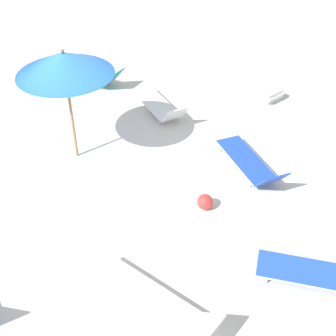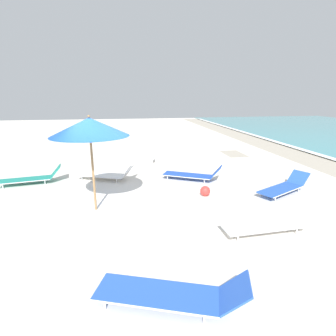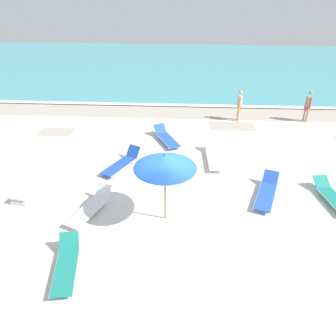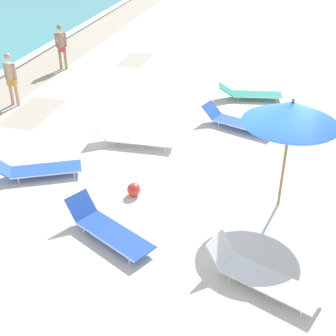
{
  "view_description": "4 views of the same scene",
  "coord_description": "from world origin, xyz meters",
  "px_view_note": "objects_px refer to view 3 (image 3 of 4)",
  "views": [
    {
      "loc": [
        5.17,
        6.63,
        6.31
      ],
      "look_at": [
        -0.3,
        1.89,
        0.77
      ],
      "focal_mm": 50.0,
      "sensor_mm": 36.0,
      "label": 1
    },
    {
      "loc": [
        6.89,
        0.2,
        3.05
      ],
      "look_at": [
        0.01,
        1.36,
        1.12
      ],
      "focal_mm": 28.0,
      "sensor_mm": 36.0,
      "label": 2
    },
    {
      "loc": [
        0.54,
        -9.46,
        7.4
      ],
      "look_at": [
        -0.07,
        1.32,
        0.84
      ],
      "focal_mm": 35.0,
      "sensor_mm": 36.0,
      "label": 3
    },
    {
      "loc": [
        -9.17,
        -0.5,
        6.17
      ],
      "look_at": [
        -0.39,
        1.86,
        0.77
      ],
      "focal_mm": 50.0,
      "sensor_mm": 36.0,
      "label": 4
    }
  ],
  "objects_px": {
    "sun_lounger_under_umbrella": "(66,265)",
    "sun_lounger_near_water_right": "(267,192)",
    "sun_lounger_beside_umbrella": "(166,138)",
    "beachgoer_shoreline_child": "(239,104)",
    "lounger_stack": "(32,188)",
    "sun_lounger_mid_beach_pair_b": "(90,207)",
    "beach_ball": "(159,165)",
    "sun_lounger_near_water_left": "(122,163)",
    "sun_lounger_mid_beach_solo": "(333,196)",
    "beachgoer_wading_adult": "(308,105)",
    "sun_lounger_mid_beach_pair_a": "(214,156)",
    "beach_umbrella": "(165,162)"
  },
  "relations": [
    {
      "from": "sun_lounger_mid_beach_pair_a",
      "to": "sun_lounger_mid_beach_pair_b",
      "type": "distance_m",
      "value": 6.06
    },
    {
      "from": "lounger_stack",
      "to": "beach_ball",
      "type": "height_order",
      "value": "lounger_stack"
    },
    {
      "from": "beach_umbrella",
      "to": "sun_lounger_mid_beach_solo",
      "type": "distance_m",
      "value": 6.61
    },
    {
      "from": "sun_lounger_under_umbrella",
      "to": "sun_lounger_near_water_left",
      "type": "xyz_separation_m",
      "value": [
        0.57,
        5.79,
        -0.0
      ]
    },
    {
      "from": "sun_lounger_near_water_right",
      "to": "beachgoer_wading_adult",
      "type": "bearing_deg",
      "value": 83.74
    },
    {
      "from": "sun_lounger_near_water_left",
      "to": "lounger_stack",
      "type": "bearing_deg",
      "value": -119.42
    },
    {
      "from": "sun_lounger_under_umbrella",
      "to": "sun_lounger_mid_beach_pair_a",
      "type": "distance_m",
      "value": 8.04
    },
    {
      "from": "lounger_stack",
      "to": "sun_lounger_near_water_left",
      "type": "height_order",
      "value": "sun_lounger_near_water_left"
    },
    {
      "from": "sun_lounger_mid_beach_pair_b",
      "to": "beachgoer_shoreline_child",
      "type": "xyz_separation_m",
      "value": [
        6.25,
        8.66,
        0.78
      ]
    },
    {
      "from": "beach_umbrella",
      "to": "sun_lounger_near_water_left",
      "type": "bearing_deg",
      "value": 122.22
    },
    {
      "from": "sun_lounger_mid_beach_solo",
      "to": "beach_ball",
      "type": "relative_size",
      "value": 6.95
    },
    {
      "from": "lounger_stack",
      "to": "sun_lounger_near_water_left",
      "type": "xyz_separation_m",
      "value": [
        3.16,
        2.04,
        0.05
      ]
    },
    {
      "from": "lounger_stack",
      "to": "sun_lounger_beside_umbrella",
      "type": "relative_size",
      "value": 0.9
    },
    {
      "from": "beach_ball",
      "to": "sun_lounger_mid_beach_pair_b",
      "type": "bearing_deg",
      "value": -124.8
    },
    {
      "from": "sun_lounger_near_water_right",
      "to": "beachgoer_shoreline_child",
      "type": "bearing_deg",
      "value": 110.85
    },
    {
      "from": "sun_lounger_beside_umbrella",
      "to": "beachgoer_shoreline_child",
      "type": "xyz_separation_m",
      "value": [
        3.91,
        2.93,
        0.79
      ]
    },
    {
      "from": "sun_lounger_mid_beach_pair_a",
      "to": "sun_lounger_mid_beach_pair_b",
      "type": "height_order",
      "value": "sun_lounger_mid_beach_pair_b"
    },
    {
      "from": "lounger_stack",
      "to": "sun_lounger_mid_beach_pair_b",
      "type": "xyz_separation_m",
      "value": [
        2.6,
        -1.11,
        0.06
      ]
    },
    {
      "from": "lounger_stack",
      "to": "sun_lounger_near_water_right",
      "type": "height_order",
      "value": "sun_lounger_near_water_right"
    },
    {
      "from": "sun_lounger_mid_beach_pair_b",
      "to": "beach_ball",
      "type": "height_order",
      "value": "sun_lounger_mid_beach_pair_b"
    },
    {
      "from": "beachgoer_shoreline_child",
      "to": "lounger_stack",
      "type": "bearing_deg",
      "value": -49.3
    },
    {
      "from": "sun_lounger_near_water_right",
      "to": "beach_ball",
      "type": "height_order",
      "value": "sun_lounger_near_water_right"
    },
    {
      "from": "sun_lounger_near_water_left",
      "to": "sun_lounger_mid_beach_pair_a",
      "type": "bearing_deg",
      "value": 38.95
    },
    {
      "from": "sun_lounger_beside_umbrella",
      "to": "beachgoer_shoreline_child",
      "type": "relative_size",
      "value": 1.24
    },
    {
      "from": "sun_lounger_beside_umbrella",
      "to": "sun_lounger_near_water_right",
      "type": "bearing_deg",
      "value": -74.54
    },
    {
      "from": "beach_umbrella",
      "to": "sun_lounger_mid_beach_pair_b",
      "type": "distance_m",
      "value": 3.37
    },
    {
      "from": "beach_umbrella",
      "to": "beach_ball",
      "type": "bearing_deg",
      "value": 98.53
    },
    {
      "from": "sun_lounger_under_umbrella",
      "to": "sun_lounger_beside_umbrella",
      "type": "relative_size",
      "value": 0.97
    },
    {
      "from": "sun_lounger_under_umbrella",
      "to": "sun_lounger_near_water_right",
      "type": "height_order",
      "value": "sun_lounger_under_umbrella"
    },
    {
      "from": "sun_lounger_under_umbrella",
      "to": "sun_lounger_mid_beach_pair_b",
      "type": "bearing_deg",
      "value": 79.77
    },
    {
      "from": "lounger_stack",
      "to": "sun_lounger_mid_beach_pair_b",
      "type": "height_order",
      "value": "sun_lounger_mid_beach_pair_b"
    },
    {
      "from": "beach_umbrella",
      "to": "sun_lounger_beside_umbrella",
      "type": "bearing_deg",
      "value": 93.09
    },
    {
      "from": "beach_ball",
      "to": "sun_lounger_beside_umbrella",
      "type": "bearing_deg",
      "value": 86.12
    },
    {
      "from": "sun_lounger_near_water_left",
      "to": "sun_lounger_mid_beach_solo",
      "type": "relative_size",
      "value": 0.99
    },
    {
      "from": "sun_lounger_beside_umbrella",
      "to": "beach_ball",
      "type": "distance_m",
      "value": 2.61
    },
    {
      "from": "sun_lounger_under_umbrella",
      "to": "sun_lounger_mid_beach_pair_a",
      "type": "bearing_deg",
      "value": 44.93
    },
    {
      "from": "sun_lounger_mid_beach_pair_a",
      "to": "beach_ball",
      "type": "distance_m",
      "value": 2.56
    },
    {
      "from": "beach_umbrella",
      "to": "sun_lounger_mid_beach_pair_a",
      "type": "bearing_deg",
      "value": 64.95
    },
    {
      "from": "beach_umbrella",
      "to": "sun_lounger_beside_umbrella",
      "type": "xyz_separation_m",
      "value": [
        -0.32,
        5.91,
        -2.06
      ]
    },
    {
      "from": "lounger_stack",
      "to": "sun_lounger_under_umbrella",
      "type": "distance_m",
      "value": 4.56
    },
    {
      "from": "lounger_stack",
      "to": "sun_lounger_mid_beach_pair_a",
      "type": "bearing_deg",
      "value": 30.99
    },
    {
      "from": "sun_lounger_under_umbrella",
      "to": "beachgoer_shoreline_child",
      "type": "xyz_separation_m",
      "value": [
        6.26,
        11.31,
        0.78
      ]
    },
    {
      "from": "lounger_stack",
      "to": "sun_lounger_mid_beach_pair_a",
      "type": "distance_m",
      "value": 7.73
    },
    {
      "from": "beach_ball",
      "to": "sun_lounger_near_water_left",
      "type": "bearing_deg",
      "value": 178.99
    },
    {
      "from": "sun_lounger_near_water_left",
      "to": "beachgoer_wading_adult",
      "type": "height_order",
      "value": "beachgoer_wading_adult"
    },
    {
      "from": "sun_lounger_near_water_right",
      "to": "sun_lounger_mid_beach_solo",
      "type": "xyz_separation_m",
      "value": [
        2.39,
        -0.11,
        -0.01
      ]
    },
    {
      "from": "sun_lounger_beside_umbrella",
      "to": "beach_ball",
      "type": "relative_size",
      "value": 6.86
    },
    {
      "from": "sun_lounger_near_water_right",
      "to": "sun_lounger_mid_beach_solo",
      "type": "relative_size",
      "value": 1.06
    },
    {
      "from": "sun_lounger_beside_umbrella",
      "to": "sun_lounger_mid_beach_pair_a",
      "type": "bearing_deg",
      "value": -65.25
    },
    {
      "from": "lounger_stack",
      "to": "sun_lounger_near_water_right",
      "type": "relative_size",
      "value": 0.84
    }
  ]
}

